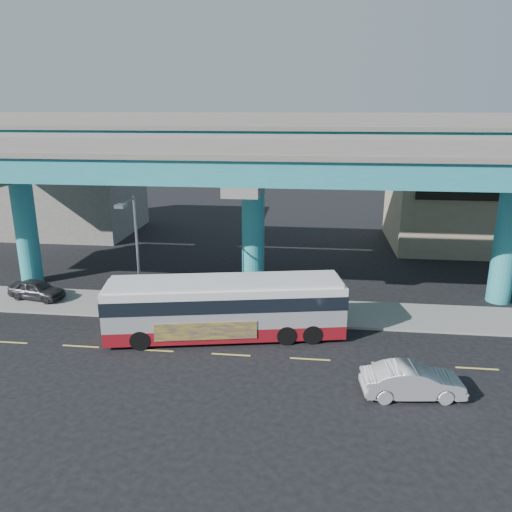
# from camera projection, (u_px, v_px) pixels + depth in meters

# --- Properties ---
(ground) EXTENTS (120.00, 120.00, 0.00)m
(ground) POSITION_uv_depth(u_px,v_px,m) (232.00, 352.00, 25.59)
(ground) COLOR black
(ground) RESTS_ON ground
(sidewalk) EXTENTS (70.00, 4.00, 0.15)m
(sidewalk) POSITION_uv_depth(u_px,v_px,m) (246.00, 309.00, 30.80)
(sidewalk) COLOR gray
(sidewalk) RESTS_ON ground
(lane_markings) EXTENTS (58.00, 0.12, 0.01)m
(lane_markings) POSITION_uv_depth(u_px,v_px,m) (231.00, 355.00, 25.30)
(lane_markings) COLOR #D8C64C
(lane_markings) RESTS_ON ground
(viaduct) EXTENTS (52.00, 12.40, 11.70)m
(viaduct) POSITION_uv_depth(u_px,v_px,m) (253.00, 155.00, 31.65)
(viaduct) COLOR teal
(viaduct) RESTS_ON ground
(building_beige) EXTENTS (14.00, 10.23, 7.00)m
(building_beige) POSITION_uv_depth(u_px,v_px,m) (472.00, 207.00, 44.46)
(building_beige) COLOR tan
(building_beige) RESTS_ON ground
(building_concrete) EXTENTS (12.00, 10.00, 9.00)m
(building_concrete) POSITION_uv_depth(u_px,v_px,m) (71.00, 187.00, 49.38)
(building_concrete) COLOR gray
(building_concrete) RESTS_ON ground
(transit_bus) EXTENTS (13.05, 5.15, 3.28)m
(transit_bus) POSITION_uv_depth(u_px,v_px,m) (226.00, 306.00, 26.85)
(transit_bus) COLOR maroon
(transit_bus) RESTS_ON ground
(sedan) EXTENTS (2.48, 4.69, 1.44)m
(sedan) POSITION_uv_depth(u_px,v_px,m) (412.00, 381.00, 21.50)
(sedan) COLOR #A9A9AE
(sedan) RESTS_ON ground
(parked_car) EXTENTS (2.80, 4.23, 1.26)m
(parked_car) POSITION_uv_depth(u_px,v_px,m) (37.00, 289.00, 32.18)
(parked_car) COLOR #2B2B30
(parked_car) RESTS_ON sidewalk
(street_lamp) EXTENTS (0.50, 2.37, 7.17)m
(street_lamp) POSITION_uv_depth(u_px,v_px,m) (133.00, 240.00, 28.18)
(street_lamp) COLOR gray
(street_lamp) RESTS_ON sidewalk
(stop_sign) EXTENTS (0.68, 0.41, 2.54)m
(stop_sign) POSITION_uv_depth(u_px,v_px,m) (306.00, 290.00, 28.60)
(stop_sign) COLOR gray
(stop_sign) RESTS_ON sidewalk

